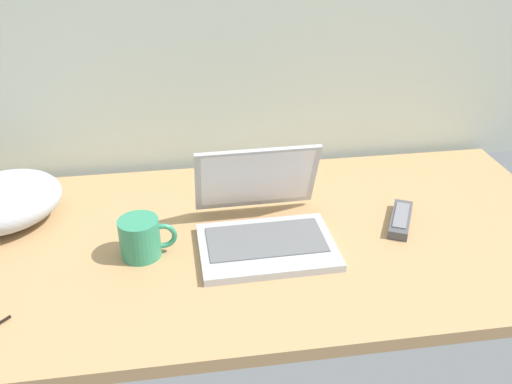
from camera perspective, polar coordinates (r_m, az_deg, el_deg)
The scene contains 6 objects.
desk at distance 1.33m, azimuth -0.69°, elevation -5.11°, with size 1.60×0.76×0.03m.
laptop at distance 1.29m, azimuth 0.75°, elevation -3.14°, with size 0.31×0.30×0.21m.
coffee_mug at distance 1.26m, azimuth -11.82°, elevation -4.62°, with size 0.13×0.09×0.09m.
remote_control_near at distance 1.52m, azimuth -2.60°, elevation 0.85°, with size 0.07×0.16×0.02m.
remote_control_far at distance 1.41m, azimuth 14.81°, elevation -2.82°, with size 0.11×0.16×0.02m.
cushion at distance 1.48m, azimuth -24.60°, elevation -0.89°, with size 0.28×0.24×0.12m, color #B2B7C1.
Camera 1 is at (-0.15, -1.09, 0.77)m, focal length 38.60 mm.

